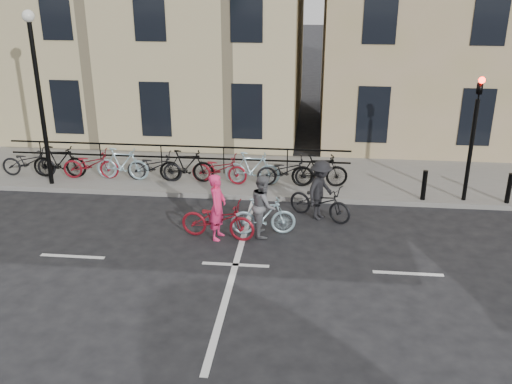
# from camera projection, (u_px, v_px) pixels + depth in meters

# --- Properties ---
(ground) EXTENTS (120.00, 120.00, 0.00)m
(ground) POSITION_uv_depth(u_px,v_px,m) (236.00, 265.00, 13.46)
(ground) COLOR black
(ground) RESTS_ON ground
(sidewalk) EXTENTS (46.00, 4.00, 0.15)m
(sidewalk) POSITION_uv_depth(u_px,v_px,m) (143.00, 171.00, 19.36)
(sidewalk) COLOR slate
(sidewalk) RESTS_ON ground
(building_west) EXTENTS (20.00, 10.00, 10.00)m
(building_west) POSITION_uv_depth(u_px,v_px,m) (68.00, 2.00, 24.45)
(building_west) COLOR tan
(building_west) RESTS_ON sidewalk
(traffic_light) EXTENTS (0.18, 0.30, 3.90)m
(traffic_light) POSITION_uv_depth(u_px,v_px,m) (474.00, 124.00, 15.97)
(traffic_light) COLOR black
(traffic_light) RESTS_ON sidewalk
(lamp_post) EXTENTS (0.36, 0.36, 5.28)m
(lamp_post) POSITION_uv_depth(u_px,v_px,m) (37.00, 78.00, 16.87)
(lamp_post) COLOR black
(lamp_post) RESTS_ON sidewalk
(bollard_east) EXTENTS (0.14, 0.14, 0.90)m
(bollard_east) POSITION_uv_depth(u_px,v_px,m) (424.00, 185.00, 16.68)
(bollard_east) COLOR black
(bollard_east) RESTS_ON sidewalk
(bollard_west) EXTENTS (0.14, 0.14, 0.90)m
(bollard_west) POSITION_uv_depth(u_px,v_px,m) (509.00, 188.00, 16.45)
(bollard_west) COLOR black
(bollard_west) RESTS_ON sidewalk
(parked_bikes) EXTENTS (11.45, 1.23, 1.05)m
(parked_bikes) POSITION_uv_depth(u_px,v_px,m) (169.00, 166.00, 18.15)
(parked_bikes) COLOR black
(parked_bikes) RESTS_ON sidewalk
(cyclist_pink) EXTENTS (2.04, 0.97, 1.74)m
(cyclist_pink) POSITION_uv_depth(u_px,v_px,m) (218.00, 216.00, 14.59)
(cyclist_pink) COLOR maroon
(cyclist_pink) RESTS_ON ground
(cyclist_grey) EXTENTS (1.75, 0.88, 1.64)m
(cyclist_grey) POSITION_uv_depth(u_px,v_px,m) (263.00, 211.00, 14.77)
(cyclist_grey) COLOR #9CC0CC
(cyclist_grey) RESTS_ON ground
(cyclist_dark) EXTENTS (1.98, 1.51, 1.69)m
(cyclist_dark) POSITION_uv_depth(u_px,v_px,m) (320.00, 196.00, 15.72)
(cyclist_dark) COLOR black
(cyclist_dark) RESTS_ON ground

